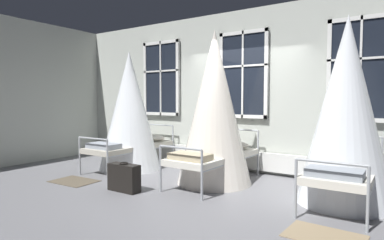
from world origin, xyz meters
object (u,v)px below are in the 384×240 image
cot_first (130,112)px  cot_third (346,113)px  cot_second (214,109)px  suitcase_dark (124,177)px

cot_first → cot_third: cot_third is taller
cot_second → suitcase_dark: cot_second is taller
cot_first → cot_second: size_ratio=0.93×
cot_third → suitcase_dark: size_ratio=4.73×
suitcase_dark → cot_third: bearing=23.1°
cot_first → suitcase_dark: size_ratio=4.45×
cot_first → cot_third: bearing=-90.3°
cot_second → suitcase_dark: bearing=145.3°
cot_first → cot_third: size_ratio=0.94×
cot_first → cot_third: (4.20, -0.03, 0.08)m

